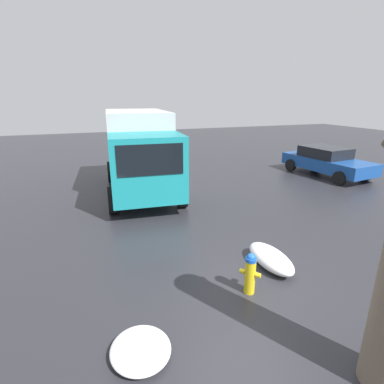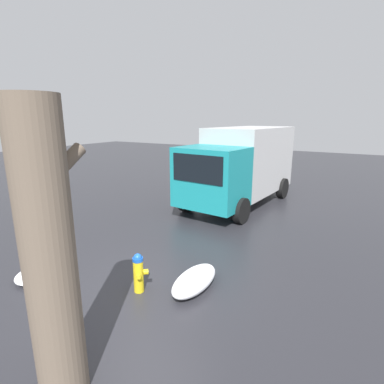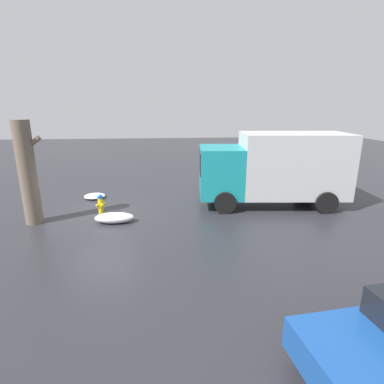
% 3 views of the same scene
% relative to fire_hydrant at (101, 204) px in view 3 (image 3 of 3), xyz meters
% --- Properties ---
extents(ground_plane, '(60.00, 60.00, 0.00)m').
position_rel_fire_hydrant_xyz_m(ground_plane, '(-0.00, 0.00, -0.44)').
color(ground_plane, '#28282D').
extents(fire_hydrant, '(0.36, 0.36, 0.85)m').
position_rel_fire_hydrant_xyz_m(fire_hydrant, '(0.00, 0.00, 0.00)').
color(fire_hydrant, yellow).
rests_on(fire_hydrant, ground_plane).
extents(tree_trunk, '(0.94, 0.61, 3.79)m').
position_rel_fire_hydrant_xyz_m(tree_trunk, '(-2.31, -0.68, 1.47)').
color(tree_trunk, '#6B5B4C').
rests_on(tree_trunk, ground_plane).
extents(delivery_truck, '(6.41, 3.03, 3.14)m').
position_rel_fire_hydrant_xyz_m(delivery_truck, '(7.36, 0.66, 1.26)').
color(delivery_truck, teal).
rests_on(delivery_truck, ground_plane).
extents(snow_pile_by_hydrant, '(1.46, 0.66, 0.38)m').
position_rel_fire_hydrant_xyz_m(snow_pile_by_hydrant, '(0.67, -0.95, -0.24)').
color(snow_pile_by_hydrant, white).
rests_on(snow_pile_by_hydrant, ground_plane).
extents(snow_pile_curbside, '(0.98, 0.90, 0.21)m').
position_rel_fire_hydrant_xyz_m(snow_pile_curbside, '(-0.76, 2.29, -0.33)').
color(snow_pile_curbside, white).
rests_on(snow_pile_curbside, ground_plane).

